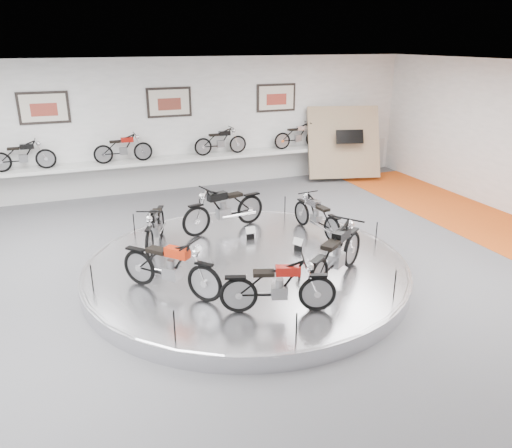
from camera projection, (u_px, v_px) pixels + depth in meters
name	position (u px, v px, depth m)	size (l,w,h in m)	color
floor	(252.00, 282.00, 9.81)	(16.00, 16.00, 0.00)	#555558
ceiling	(251.00, 69.00, 8.42)	(16.00, 16.00, 0.00)	white
wall_back	(170.00, 126.00, 15.23)	(16.00, 16.00, 0.00)	white
dado_band	(173.00, 172.00, 15.72)	(15.68, 0.04, 1.10)	#BCBCBA
display_platform	(246.00, 269.00, 10.02)	(6.40, 6.40, 0.30)	silver
platform_rim	(246.00, 263.00, 9.98)	(6.40, 6.40, 0.10)	#B2B2BA
shelf	(174.00, 160.00, 15.31)	(11.00, 0.55, 0.10)	silver
poster_left	(44.00, 108.00, 13.76)	(1.35, 0.06, 0.88)	beige
poster_center	(169.00, 102.00, 14.95)	(1.35, 0.06, 0.88)	beige
poster_right	(276.00, 98.00, 16.14)	(1.35, 0.06, 0.88)	beige
display_panel	(344.00, 142.00, 16.61)	(2.40, 0.12, 2.40)	#978261
shelf_bike_a	(23.00, 157.00, 13.74)	(1.22, 0.42, 0.73)	black
shelf_bike_b	(123.00, 150.00, 14.66)	(1.22, 0.42, 0.73)	maroon
shelf_bike_c	(221.00, 143.00, 15.68)	(1.22, 0.42, 0.73)	black
shelf_bike_d	(298.00, 137.00, 16.60)	(1.22, 0.42, 0.73)	#A8A7AC
bike_a	(317.00, 215.00, 11.27)	(1.53, 0.54, 0.90)	#A8A7AC
bike_b	(224.00, 208.00, 11.46)	(1.83, 0.65, 1.08)	black
bike_c	(155.00, 226.00, 10.57)	(1.59, 0.56, 0.94)	black
bike_d	(170.00, 266.00, 8.58)	(1.74, 0.61, 1.02)	red
bike_e	(278.00, 286.00, 7.98)	(1.60, 0.57, 0.94)	maroon
bike_f	(336.00, 254.00, 8.99)	(1.86, 0.66, 1.09)	black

